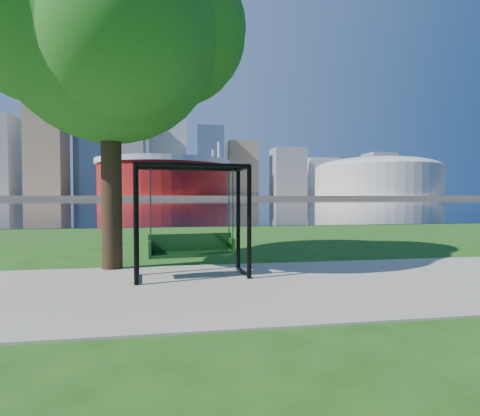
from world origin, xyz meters
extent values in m
plane|color=#1E5114|center=(0.00, 0.00, 0.00)|extent=(900.00, 900.00, 0.00)
cube|color=#9E937F|center=(0.00, -0.50, 0.01)|extent=(120.00, 4.00, 0.03)
cube|color=black|center=(0.00, 102.00, 0.01)|extent=(900.00, 180.00, 0.02)
cube|color=#937F60|center=(0.00, 306.00, 1.00)|extent=(900.00, 228.00, 2.00)
cylinder|color=maroon|center=(-10.00, 235.00, 13.00)|extent=(80.00, 80.00, 22.00)
cylinder|color=silver|center=(-10.00, 235.00, 22.50)|extent=(83.00, 83.00, 3.00)
cylinder|color=silver|center=(22.91, 254.00, 18.00)|extent=(2.00, 2.00, 32.00)
cylinder|color=silver|center=(-42.91, 254.00, 18.00)|extent=(2.00, 2.00, 32.00)
cylinder|color=silver|center=(-42.91, 216.00, 18.00)|extent=(2.00, 2.00, 32.00)
cylinder|color=silver|center=(22.91, 216.00, 18.00)|extent=(2.00, 2.00, 32.00)
cylinder|color=beige|center=(135.00, 235.00, 12.00)|extent=(84.00, 84.00, 20.00)
ellipsoid|color=beige|center=(135.00, 235.00, 21.00)|extent=(84.00, 84.00, 15.12)
cube|color=#998466|center=(-100.00, 300.00, 46.00)|extent=(26.00, 26.00, 88.00)
cube|color=slate|center=(-70.00, 325.00, 49.50)|extent=(30.00, 24.00, 95.00)
cube|color=gray|center=(-40.00, 305.00, 38.00)|extent=(24.00, 24.00, 72.00)
cube|color=silver|center=(-10.00, 335.00, 42.00)|extent=(32.00, 28.00, 80.00)
cube|color=slate|center=(25.00, 310.00, 31.00)|extent=(22.00, 22.00, 58.00)
cube|color=#998466|center=(55.00, 325.00, 26.00)|extent=(26.00, 26.00, 48.00)
cube|color=gray|center=(95.00, 315.00, 23.00)|extent=(28.00, 24.00, 42.00)
cube|color=silver|center=(135.00, 340.00, 20.00)|extent=(30.00, 26.00, 36.00)
cube|color=gray|center=(185.00, 320.00, 22.00)|extent=(24.00, 24.00, 40.00)
cube|color=#998466|center=(225.00, 335.00, 18.00)|extent=(26.00, 26.00, 32.00)
sphere|color=#998466|center=(-100.00, 300.00, 93.50)|extent=(10.00, 10.00, 10.00)
cylinder|color=black|center=(-1.54, -0.16, 1.03)|extent=(0.09, 0.09, 2.06)
cylinder|color=black|center=(0.42, 0.02, 1.03)|extent=(0.09, 0.09, 2.06)
cylinder|color=black|center=(-1.62, 0.64, 1.03)|extent=(0.09, 0.09, 2.06)
cylinder|color=black|center=(0.34, 0.82, 1.03)|extent=(0.09, 0.09, 2.06)
cylinder|color=black|center=(-0.56, -0.07, 2.06)|extent=(1.97, 0.26, 0.08)
cylinder|color=black|center=(-0.64, 0.73, 2.06)|extent=(1.97, 0.26, 0.08)
cylinder|color=black|center=(-1.58, 0.24, 2.06)|extent=(0.15, 0.81, 0.08)
cylinder|color=black|center=(-1.58, 0.24, 0.07)|extent=(0.14, 0.81, 0.06)
cylinder|color=black|center=(0.38, 0.42, 2.06)|extent=(0.15, 0.81, 0.08)
cylinder|color=black|center=(0.38, 0.42, 0.07)|extent=(0.14, 0.81, 0.06)
cube|color=black|center=(-0.60, 0.33, 0.45)|extent=(1.60, 0.54, 0.05)
cube|color=black|center=(-0.62, 0.50, 0.64)|extent=(1.56, 0.19, 0.34)
cube|color=black|center=(-1.35, 0.26, 0.57)|extent=(0.08, 0.41, 0.30)
cube|color=black|center=(0.15, 0.40, 0.57)|extent=(0.08, 0.41, 0.30)
cylinder|color=#36363B|center=(-1.32, 0.10, 1.36)|extent=(0.02, 0.02, 1.30)
cylinder|color=#36363B|center=(0.15, 0.23, 1.36)|extent=(0.02, 0.02, 1.30)
cylinder|color=#36363B|center=(-1.35, 0.43, 1.36)|extent=(0.02, 0.02, 1.30)
cylinder|color=#36363B|center=(0.12, 0.56, 1.36)|extent=(0.02, 0.02, 1.30)
cylinder|color=black|center=(-2.20, 1.44, 2.05)|extent=(0.41, 0.41, 4.11)
sphere|color=#235F1C|center=(-2.20, 1.44, 4.85)|extent=(4.48, 4.48, 4.48)
sphere|color=#235F1C|center=(-0.99, 2.00, 5.23)|extent=(3.36, 3.36, 3.36)
sphere|color=#235F1C|center=(-3.32, 1.07, 5.04)|extent=(3.55, 3.55, 3.55)
sphere|color=#235F1C|center=(-1.83, 0.41, 4.39)|extent=(2.99, 2.99, 2.99)
sphere|color=#235F1C|center=(-2.76, 2.56, 5.60)|extent=(3.17, 3.17, 3.17)
camera|label=1|loc=(-0.83, -6.59, 1.51)|focal=28.00mm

